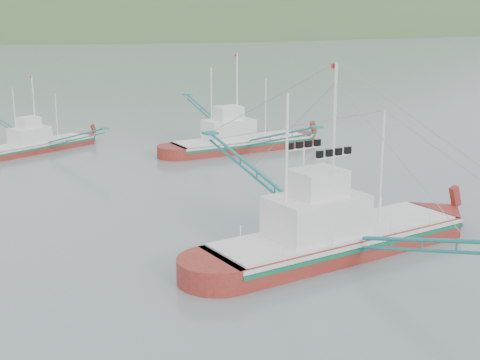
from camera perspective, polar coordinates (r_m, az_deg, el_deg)
ground at (r=41.73m, az=4.36°, el=-5.99°), size 1200.00×1200.00×0.00m
main_boat at (r=40.91m, az=8.06°, el=-3.86°), size 17.08×30.84×12.47m
bg_boat_far at (r=73.89m, az=-16.82°, el=3.69°), size 12.07×20.48×8.58m
bg_boat_right at (r=70.99m, az=-0.06°, el=3.75°), size 15.18×27.21×11.01m
headland_right at (r=531.54m, az=-2.04°, el=12.61°), size 684.00×432.00×306.00m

